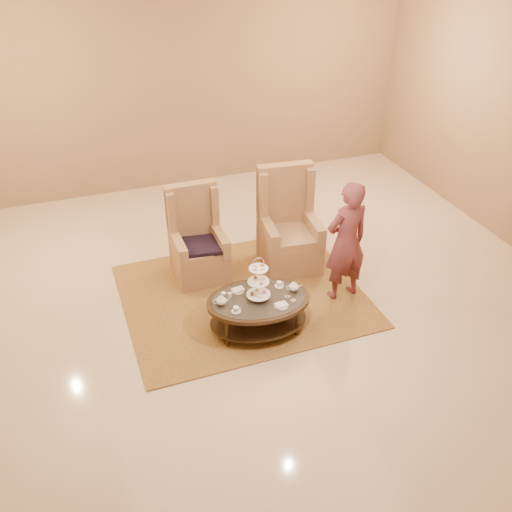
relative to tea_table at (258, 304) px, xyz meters
name	(u,v)px	position (x,y,z in m)	size (l,w,h in m)	color
ground	(262,310)	(0.18, 0.33, -0.37)	(8.00, 8.00, 0.00)	beige
ceiling	(262,310)	(0.18, 0.33, -0.37)	(8.00, 8.00, 0.02)	white
wall_back	(180,85)	(0.18, 4.33, 1.38)	(8.00, 0.04, 3.50)	#997753
rug	(243,295)	(0.03, 0.69, -0.36)	(3.04, 2.54, 0.02)	olive
tea_table	(258,304)	(0.00, 0.00, 0.00)	(1.30, 0.97, 1.02)	black
armchair_left	(197,246)	(-0.36, 1.40, 0.06)	(0.68, 0.71, 1.26)	#A5764D
armchair_right	(288,233)	(0.88, 1.25, 0.10)	(0.83, 0.85, 1.40)	#A5764D
person	(346,242)	(1.25, 0.28, 0.44)	(0.63, 0.46, 1.61)	brown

